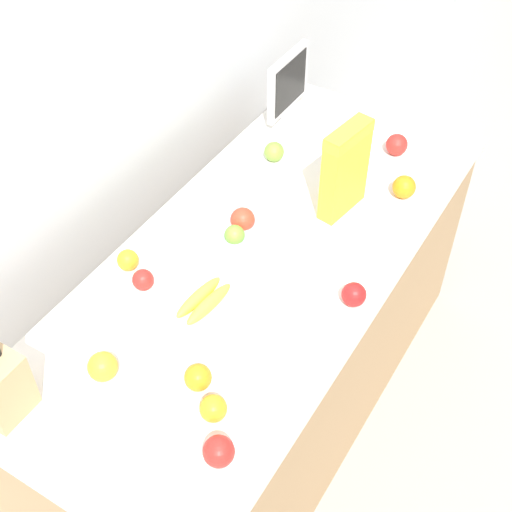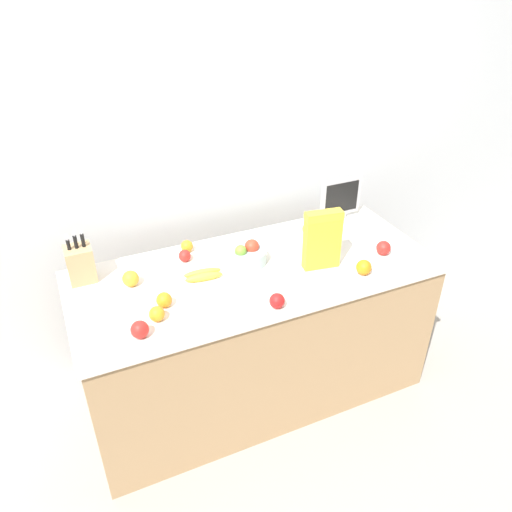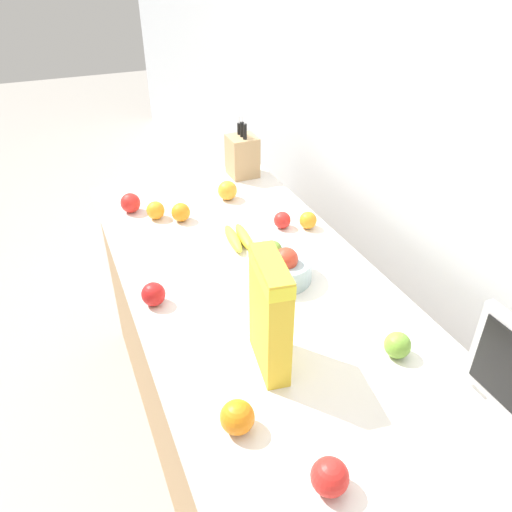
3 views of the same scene
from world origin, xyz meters
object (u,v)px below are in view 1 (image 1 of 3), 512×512
at_px(small_monitor, 288,84).
at_px(orange_back_center, 404,187).
at_px(apple_near_bananas, 354,295).
at_px(orange_front_left, 213,408).
at_px(apple_by_knife_block, 219,451).
at_px(apple_rear, 143,280).
at_px(orange_front_right, 198,377).
at_px(fruit_bowl, 239,235).
at_px(cereal_box, 345,167).
at_px(apple_leftmost, 397,145).
at_px(apple_rightmost, 274,152).
at_px(orange_near_bowl, 103,367).
at_px(banana_bunch, 204,300).
at_px(orange_mid_right, 128,260).

height_order(small_monitor, orange_back_center, small_monitor).
distance_m(apple_near_bananas, orange_front_left, 0.56).
relative_size(apple_by_knife_block, apple_rear, 1.22).
bearing_deg(orange_front_right, fruit_bowl, 20.87).
xyz_separation_m(cereal_box, apple_leftmost, (0.38, -0.04, -0.14)).
bearing_deg(apple_by_knife_block, apple_rightmost, 24.11).
bearing_deg(cereal_box, small_monitor, 56.93).
height_order(orange_front_right, orange_near_bowl, orange_near_bowl).
xyz_separation_m(small_monitor, apple_by_knife_block, (-1.40, -0.60, -0.10)).
relative_size(fruit_bowl, apple_by_knife_block, 2.56).
distance_m(banana_bunch, apple_leftmost, 1.00).
xyz_separation_m(apple_near_bananas, orange_back_center, (0.54, 0.07, 0.00)).
bearing_deg(apple_rightmost, apple_near_bananas, -130.82).
relative_size(apple_rightmost, orange_front_right, 0.98).
bearing_deg(fruit_bowl, orange_back_center, -34.70).
distance_m(orange_mid_right, orange_front_left, 0.61).
bearing_deg(cereal_box, fruit_bowl, 158.95).
height_order(apple_near_bananas, orange_near_bowl, orange_near_bowl).
relative_size(orange_mid_right, orange_front_right, 0.91).
xyz_separation_m(small_monitor, orange_front_right, (-1.24, -0.44, -0.10)).
xyz_separation_m(orange_back_center, orange_near_bowl, (-1.13, 0.39, 0.00)).
bearing_deg(apple_by_knife_block, small_monitor, 23.40).
relative_size(fruit_bowl, orange_mid_right, 3.04).
xyz_separation_m(small_monitor, orange_back_center, (-0.22, -0.59, -0.10)).
bearing_deg(orange_back_center, small_monitor, 69.32).
xyz_separation_m(fruit_bowl, banana_bunch, (-0.27, -0.05, -0.03)).
distance_m(apple_rear, orange_back_center, 0.95).
height_order(cereal_box, fruit_bowl, cereal_box).
relative_size(apple_near_bananas, orange_front_left, 1.03).
bearing_deg(orange_front_left, orange_near_bowl, 98.58).
xyz_separation_m(banana_bunch, orange_near_bowl, (-0.35, 0.09, 0.02)).
height_order(fruit_bowl, apple_leftmost, fruit_bowl).
height_order(banana_bunch, apple_rightmost, apple_rightmost).
height_order(small_monitor, cereal_box, cereal_box).
relative_size(apple_rear, orange_near_bowl, 0.80).
xyz_separation_m(fruit_bowl, apple_near_bananas, (-0.03, -0.42, -0.01)).
height_order(apple_rear, apple_near_bananas, apple_near_bananas).
relative_size(fruit_bowl, orange_near_bowl, 2.50).
bearing_deg(apple_rightmost, apple_rear, 178.81).
relative_size(cereal_box, orange_mid_right, 4.75).
xyz_separation_m(small_monitor, orange_near_bowl, (-1.35, -0.20, -0.10)).
xyz_separation_m(fruit_bowl, orange_mid_right, (-0.26, 0.24, -0.01)).
xyz_separation_m(fruit_bowl, orange_back_center, (0.51, -0.35, -0.01)).
distance_m(apple_leftmost, orange_mid_right, 1.09).
bearing_deg(apple_near_bananas, apple_rightmost, 49.18).
xyz_separation_m(cereal_box, apple_rear, (-0.64, 0.35, -0.14)).
height_order(apple_rear, orange_mid_right, orange_mid_right).
bearing_deg(apple_near_bananas, orange_front_right, 155.13).
bearing_deg(orange_front_right, apple_leftmost, -1.62).
bearing_deg(banana_bunch, fruit_bowl, 9.60).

